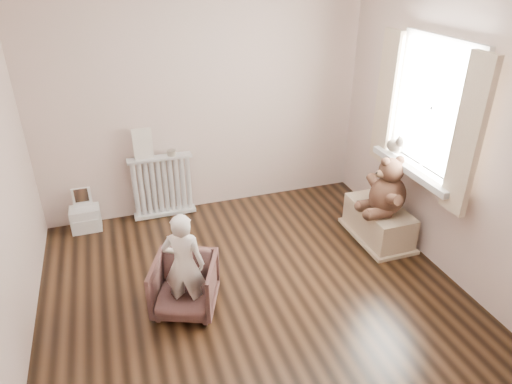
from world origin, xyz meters
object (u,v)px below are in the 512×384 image
object	(u,v)px
toy_bench	(379,221)
plush_cat	(395,143)
radiator	(162,185)
toy_vanity	(83,207)
teddy_bear	(389,185)
child	(184,265)
armchair	(185,285)

from	to	relation	value
toy_bench	plush_cat	xyz separation A→B (m)	(0.14, 0.11, 0.80)
radiator	toy_vanity	distance (m)	0.86
plush_cat	radiator	bearing A→B (deg)	152.55
toy_vanity	plush_cat	bearing A→B (deg)	-18.50
teddy_bear	plush_cat	size ratio (longest dim) A/B	2.46
child	toy_bench	world-z (taller)	child
armchair	child	bearing A→B (deg)	-67.56
toy_vanity	teddy_bear	size ratio (longest dim) A/B	0.81
radiator	teddy_bear	xyz separation A→B (m)	(2.04, -1.26, 0.28)
radiator	toy_vanity	world-z (taller)	radiator
toy_bench	teddy_bear	xyz separation A→B (m)	(-0.02, -0.10, 0.47)
radiator	teddy_bear	distance (m)	2.41
toy_vanity	child	world-z (taller)	child
toy_bench	toy_vanity	bearing A→B (deg)	158.81
toy_vanity	radiator	bearing A→B (deg)	2.02
toy_bench	plush_cat	world-z (taller)	plush_cat
armchair	toy_vanity	bearing A→B (deg)	139.29
armchair	toy_bench	distance (m)	2.16
armchair	plush_cat	xyz separation A→B (m)	(2.25, 0.55, 0.77)
radiator	toy_vanity	bearing A→B (deg)	-177.98
teddy_bear	plush_cat	xyz separation A→B (m)	(0.16, 0.21, 0.33)
radiator	child	distance (m)	1.65
armchair	teddy_bear	distance (m)	2.17
radiator	plush_cat	world-z (taller)	plush_cat
toy_vanity	child	size ratio (longest dim) A/B	0.52
child	plush_cat	distance (m)	2.39
radiator	child	xyz separation A→B (m)	(-0.06, -1.65, 0.09)
radiator	toy_bench	bearing A→B (deg)	-29.36
plush_cat	teddy_bear	bearing A→B (deg)	-128.36
toy_vanity	armchair	size ratio (longest dim) A/B	0.93
toy_vanity	teddy_bear	xyz separation A→B (m)	(2.89, -1.23, 0.40)
radiator	teddy_bear	size ratio (longest dim) A/B	1.23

